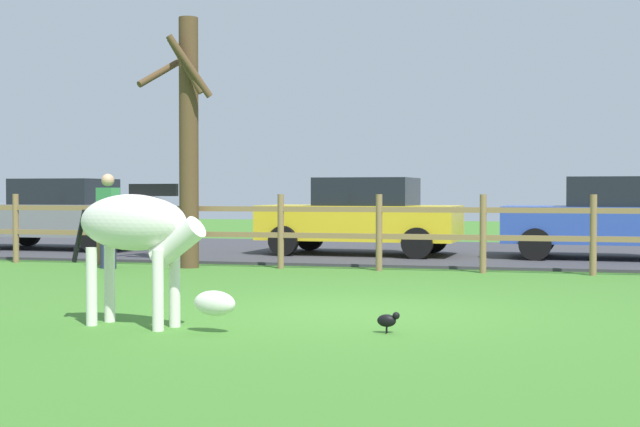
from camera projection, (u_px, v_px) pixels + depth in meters
name	position (u px, v px, depth m)	size (l,w,h in m)	color
ground_plane	(357.00, 311.00, 9.81)	(60.00, 60.00, 0.00)	#3D7528
parking_asphalt	(445.00, 253.00, 18.83)	(28.00, 7.40, 0.05)	#38383D
paddock_fence	(379.00, 227.00, 14.80)	(20.80, 0.11, 1.29)	olive
bare_tree	(188.00, 136.00, 15.35)	(1.42, 1.42, 4.36)	#513A23
zebra	(140.00, 233.00, 8.68)	(1.92, 0.71, 1.41)	white
crow_on_grass	(388.00, 320.00, 8.29)	(0.21, 0.10, 0.20)	black
parked_car_yellow	(362.00, 216.00, 17.93)	(4.09, 2.06, 1.56)	yellow
parked_car_grey	(60.00, 213.00, 19.57)	(4.04, 1.95, 1.56)	slate
parked_car_blue	(613.00, 217.00, 16.77)	(4.08, 2.05, 1.56)	#2D4CAD
visitor_near_fence	(108.00, 216.00, 15.20)	(0.41, 0.31, 1.64)	#232847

